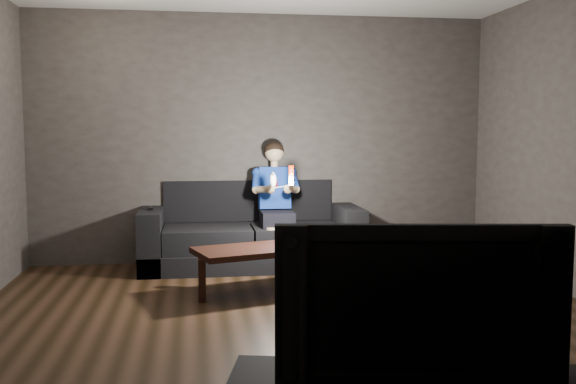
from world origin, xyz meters
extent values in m
plane|color=black|center=(0.00, 0.00, 0.00)|extent=(5.00, 5.00, 0.00)
cube|color=#36312F|center=(0.00, 2.50, 1.35)|extent=(5.00, 0.04, 2.70)
cube|color=#36312F|center=(0.00, -2.50, 1.35)|extent=(5.00, 0.04, 2.70)
cube|color=black|center=(-0.15, 2.19, 0.10)|extent=(2.31, 1.00, 0.20)
cube|color=black|center=(-0.62, 2.09, 0.32)|extent=(0.90, 0.70, 0.24)
cube|color=black|center=(0.31, 2.09, 0.32)|extent=(0.90, 0.70, 0.24)
cube|color=black|center=(-0.15, 2.58, 0.67)|extent=(1.85, 0.23, 0.45)
cube|color=black|center=(-1.19, 2.19, 0.31)|extent=(0.23, 1.00, 0.63)
cube|color=black|center=(0.88, 2.19, 0.31)|extent=(0.23, 1.00, 0.63)
cube|color=black|center=(0.11, 2.07, 0.52)|extent=(0.33, 0.42, 0.16)
cube|color=#12429F|center=(0.11, 2.29, 0.82)|extent=(0.33, 0.24, 0.47)
cube|color=yellow|center=(0.11, 2.19, 0.89)|extent=(0.10, 0.10, 0.11)
cube|color=#B5001E|center=(0.11, 2.19, 0.89)|extent=(0.07, 0.07, 0.07)
cylinder|color=tan|center=(0.11, 2.29, 1.08)|extent=(0.08, 0.08, 0.07)
sphere|color=tan|center=(0.11, 2.29, 1.21)|extent=(0.20, 0.20, 0.20)
ellipsoid|color=black|center=(0.11, 2.30, 1.23)|extent=(0.21, 0.21, 0.18)
cylinder|color=#12429F|center=(-0.10, 2.22, 0.90)|extent=(0.09, 0.25, 0.21)
cylinder|color=#12429F|center=(0.31, 2.22, 0.90)|extent=(0.09, 0.25, 0.21)
cylinder|color=tan|center=(-0.04, 2.04, 0.85)|extent=(0.16, 0.26, 0.12)
cylinder|color=tan|center=(0.26, 2.04, 0.85)|extent=(0.16, 0.26, 0.12)
sphere|color=tan|center=(0.02, 1.93, 0.84)|extent=(0.09, 0.09, 0.09)
sphere|color=tan|center=(0.20, 1.93, 0.84)|extent=(0.09, 0.09, 0.09)
cylinder|color=tan|center=(0.02, 1.84, 0.27)|extent=(0.10, 0.10, 0.38)
cylinder|color=tan|center=(0.20, 1.84, 0.27)|extent=(0.10, 0.10, 0.38)
cube|color=red|center=(0.20, 1.69, 1.00)|extent=(0.06, 0.08, 0.20)
cube|color=maroon|center=(0.20, 1.67, 1.05)|extent=(0.03, 0.01, 0.03)
cylinder|color=white|center=(0.20, 1.67, 0.98)|extent=(0.02, 0.01, 0.02)
ellipsoid|color=white|center=(0.02, 1.70, 0.96)|extent=(0.07, 0.10, 0.16)
cylinder|color=black|center=(0.02, 1.66, 1.02)|extent=(0.03, 0.01, 0.03)
cube|color=black|center=(-1.19, 2.14, 0.64)|extent=(0.06, 0.15, 0.03)
cube|color=black|center=(-1.19, 2.19, 0.66)|extent=(0.02, 0.02, 0.00)
cube|color=black|center=(-0.17, 1.05, 0.39)|extent=(1.25, 0.88, 0.05)
cube|color=black|center=(-0.69, 0.82, 0.18)|extent=(0.06, 0.06, 0.36)
cube|color=black|center=(0.34, 0.82, 0.18)|extent=(0.06, 0.06, 0.36)
cube|color=black|center=(-0.69, 1.28, 0.18)|extent=(0.06, 0.06, 0.36)
cube|color=black|center=(0.34, 1.28, 0.18)|extent=(0.06, 0.06, 0.36)
imported|color=black|center=(0.09, -2.27, 0.81)|extent=(1.07, 0.29, 0.61)
cube|color=white|center=(0.64, -2.27, 0.60)|extent=(0.07, 0.16, 0.20)
camera|label=1|loc=(-0.73, -4.54, 1.45)|focal=40.00mm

